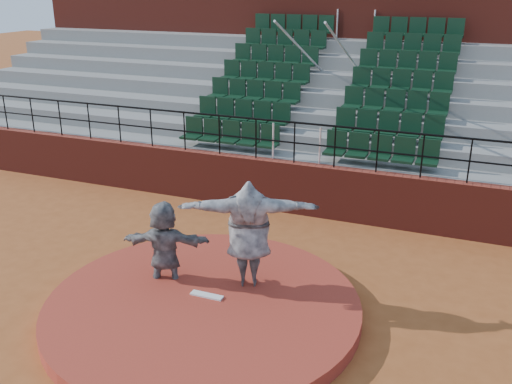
% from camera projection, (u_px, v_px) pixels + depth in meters
% --- Properties ---
extents(ground, '(90.00, 90.00, 0.00)m').
position_uv_depth(ground, '(203.00, 313.00, 10.03)').
color(ground, '#9C4E23').
rests_on(ground, ground).
extents(pitchers_mound, '(5.50, 5.50, 0.25)m').
position_uv_depth(pitchers_mound, '(203.00, 306.00, 9.99)').
color(pitchers_mound, '#A33424').
rests_on(pitchers_mound, ground).
extents(pitching_rubber, '(0.60, 0.15, 0.03)m').
position_uv_depth(pitching_rubber, '(207.00, 295.00, 10.07)').
color(pitching_rubber, white).
rests_on(pitching_rubber, pitchers_mound).
extents(boundary_wall, '(24.00, 0.30, 1.30)m').
position_uv_depth(boundary_wall, '(293.00, 187.00, 14.15)').
color(boundary_wall, maroon).
rests_on(boundary_wall, ground).
extents(wall_railing, '(24.04, 0.05, 1.03)m').
position_uv_depth(wall_railing, '(295.00, 134.00, 13.67)').
color(wall_railing, black).
rests_on(wall_railing, boundary_wall).
extents(seating_deck, '(24.00, 5.97, 4.63)m').
position_uv_depth(seating_deck, '(332.00, 124.00, 17.05)').
color(seating_deck, gray).
rests_on(seating_deck, ground).
extents(press_box_facade, '(24.00, 3.00, 7.10)m').
position_uv_depth(press_box_facade, '(364.00, 39.00, 19.74)').
color(press_box_facade, maroon).
rests_on(press_box_facade, ground).
extents(pitcher, '(2.54, 1.49, 2.01)m').
position_uv_depth(pitcher, '(249.00, 233.00, 10.16)').
color(pitcher, black).
rests_on(pitcher, pitchers_mound).
extents(fielder, '(1.71, 0.99, 1.75)m').
position_uv_depth(fielder, '(165.00, 246.00, 10.53)').
color(fielder, black).
rests_on(fielder, ground).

